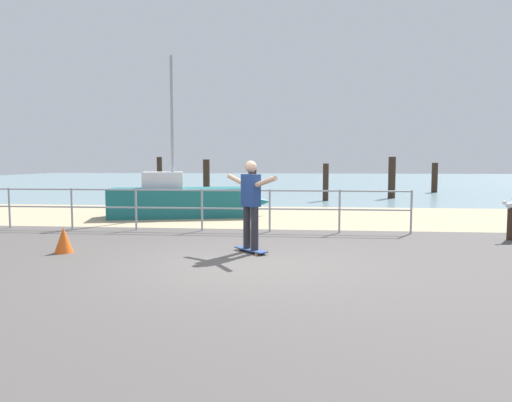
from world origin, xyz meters
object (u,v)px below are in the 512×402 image
at_px(sailboat, 188,200).
at_px(skateboard, 251,250).
at_px(traffic_cone, 64,240).
at_px(bollard_short, 511,225).
at_px(skateboarder, 251,199).
at_px(seagull, 512,205).

relative_size(sailboat, skateboard, 7.03).
bearing_deg(traffic_cone, bollard_short, 14.58).
xyz_separation_m(skateboarder, bollard_short, (5.47, 1.96, -0.67)).
height_order(sailboat, traffic_cone, sailboat).
xyz_separation_m(sailboat, bollard_short, (8.02, -3.63, -0.17)).
bearing_deg(seagull, sailboat, 155.57).
distance_m(skateboarder, traffic_cone, 3.58).
bearing_deg(skateboard, traffic_cone, -173.98).
distance_m(skateboard, traffic_cone, 3.50).
bearing_deg(seagull, traffic_cone, -165.42).
relative_size(bollard_short, traffic_cone, 1.41).
height_order(skateboarder, bollard_short, skateboarder).
bearing_deg(skateboarder, bollard_short, 19.72).
relative_size(bollard_short, seagull, 1.46).
bearing_deg(traffic_cone, seagull, 14.58).
relative_size(sailboat, seagull, 10.49).
xyz_separation_m(bollard_short, traffic_cone, (-8.94, -2.33, -0.10)).
height_order(bollard_short, seagull, seagull).
bearing_deg(skateboarder, skateboard, 88.51).
bearing_deg(sailboat, skateboarder, -65.48).
distance_m(skateboard, bollard_short, 5.82).
distance_m(skateboarder, bollard_short, 5.85).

